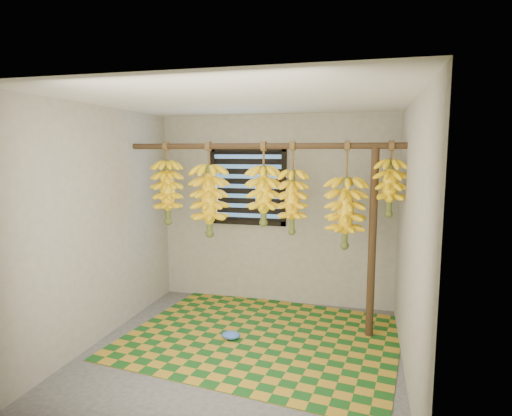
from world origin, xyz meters
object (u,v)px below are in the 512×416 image
(woven_mat, at_px, (262,337))
(banana_bunch_a, at_px, (168,192))
(banana_bunch_b, at_px, (209,200))
(banana_bunch_e, at_px, (345,213))
(support_post, at_px, (372,244))
(plastic_bag, at_px, (231,335))
(banana_bunch_c, at_px, (264,195))
(banana_bunch_d, at_px, (292,202))
(banana_bunch_f, at_px, (390,188))

(woven_mat, xyz_separation_m, banana_bunch_a, (-1.20, 0.32, 1.47))
(banana_bunch_b, bearing_deg, banana_bunch_e, -0.00)
(woven_mat, height_order, banana_bunch_a, banana_bunch_a)
(support_post, xyz_separation_m, banana_bunch_e, (-0.28, -0.00, 0.31))
(support_post, bearing_deg, plastic_bag, -161.68)
(banana_bunch_e, bearing_deg, banana_bunch_a, 180.00)
(support_post, xyz_separation_m, plastic_bag, (-1.39, -0.46, -0.95))
(banana_bunch_e, bearing_deg, plastic_bag, -157.50)
(banana_bunch_c, bearing_deg, banana_bunch_e, -0.00)
(plastic_bag, xyz_separation_m, banana_bunch_a, (-0.90, 0.46, 1.43))
(banana_bunch_c, bearing_deg, banana_bunch_a, 180.00)
(support_post, distance_m, banana_bunch_a, 2.34)
(plastic_bag, height_order, banana_bunch_a, banana_bunch_a)
(banana_bunch_b, height_order, banana_bunch_e, same)
(banana_bunch_b, height_order, banana_bunch_d, same)
(woven_mat, relative_size, banana_bunch_e, 2.48)
(banana_bunch_b, xyz_separation_m, banana_bunch_f, (1.93, 0.00, 0.19))
(banana_bunch_c, bearing_deg, plastic_bag, -117.07)
(banana_bunch_b, bearing_deg, woven_mat, -24.63)
(banana_bunch_f, bearing_deg, support_post, -180.00)
(plastic_bag, bearing_deg, support_post, 18.32)
(support_post, relative_size, plastic_bag, 10.18)
(banana_bunch_c, distance_m, banana_bunch_f, 1.31)
(banana_bunch_d, height_order, banana_bunch_f, same)
(banana_bunch_a, xyz_separation_m, banana_bunch_b, (0.51, 0.00, -0.08))
(plastic_bag, xyz_separation_m, banana_bunch_f, (1.54, 0.46, 1.53))
(banana_bunch_c, bearing_deg, banana_bunch_b, 180.00)
(banana_bunch_f, bearing_deg, banana_bunch_a, -180.00)
(banana_bunch_a, distance_m, banana_bunch_d, 1.45)
(banana_bunch_a, bearing_deg, support_post, 0.00)
(support_post, distance_m, banana_bunch_e, 0.42)
(woven_mat, distance_m, plastic_bag, 0.33)
(woven_mat, distance_m, banana_bunch_d, 1.46)
(banana_bunch_c, height_order, banana_bunch_d, same)
(support_post, distance_m, woven_mat, 1.51)
(plastic_bag, bearing_deg, woven_mat, 25.65)
(banana_bunch_c, bearing_deg, banana_bunch_f, 0.00)
(banana_bunch_e, bearing_deg, banana_bunch_d, 180.00)
(banana_bunch_d, bearing_deg, banana_bunch_c, 180.00)
(woven_mat, xyz_separation_m, banana_bunch_e, (0.81, 0.32, 1.31))
(woven_mat, distance_m, banana_bunch_f, 2.03)
(woven_mat, bearing_deg, support_post, 16.18)
(banana_bunch_c, height_order, banana_bunch_e, same)
(banana_bunch_b, bearing_deg, banana_bunch_d, 0.00)
(banana_bunch_d, distance_m, banana_bunch_e, 0.57)
(banana_bunch_a, height_order, banana_bunch_c, same)
(support_post, relative_size, banana_bunch_e, 1.81)
(banana_bunch_a, height_order, banana_bunch_d, same)
(banana_bunch_b, bearing_deg, banana_bunch_f, 0.00)
(support_post, distance_m, banana_bunch_d, 0.93)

